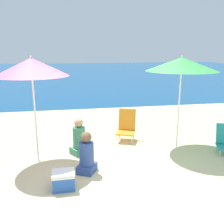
# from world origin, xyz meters

# --- Properties ---
(ground_plane) EXTENTS (60.00, 60.00, 0.00)m
(ground_plane) POSITION_xyz_m (0.00, 0.00, 0.00)
(ground_plane) COLOR beige
(sea_water) EXTENTS (60.00, 40.00, 0.01)m
(sea_water) POSITION_xyz_m (0.00, 26.16, 0.00)
(sea_water) COLOR navy
(sea_water) RESTS_ON ground
(beach_umbrella_pink) EXTENTS (1.51, 1.51, 2.26)m
(beach_umbrella_pink) POSITION_xyz_m (-1.37, 1.34, 2.03)
(beach_umbrella_pink) COLOR white
(beach_umbrella_pink) RESTS_ON ground
(beach_umbrella_green) EXTENTS (1.69, 1.69, 2.25)m
(beach_umbrella_green) POSITION_xyz_m (1.97, 1.53, 2.04)
(beach_umbrella_green) COLOR white
(beach_umbrella_green) RESTS_ON ground
(beach_chair_orange) EXTENTS (0.63, 0.68, 0.82)m
(beach_chair_orange) POSITION_xyz_m (0.86, 2.29, 0.39)
(beach_chair_orange) COLOR silver
(beach_chair_orange) RESTS_ON ground
(person_seated_near) EXTENTS (0.45, 0.48, 0.84)m
(person_seated_near) POSITION_xyz_m (-0.37, 0.60, 0.35)
(person_seated_near) COLOR #334C8C
(person_seated_near) RESTS_ON ground
(person_seated_far) EXTENTS (0.48, 0.46, 0.86)m
(person_seated_far) POSITION_xyz_m (-0.45, 1.55, 0.36)
(person_seated_far) COLOR #3F8C66
(person_seated_far) RESTS_ON ground
(cooler_box) EXTENTS (0.39, 0.34, 0.31)m
(cooler_box) POSITION_xyz_m (-0.82, 0.08, 0.16)
(cooler_box) COLOR #2859B2
(cooler_box) RESTS_ON ground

